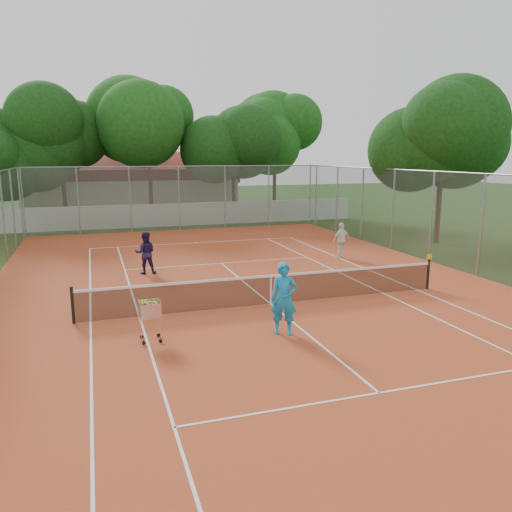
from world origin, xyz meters
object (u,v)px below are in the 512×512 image
object	(u,v)px
player_far_right	(341,240)
ball_hopper	(150,320)
tennis_net	(271,289)
clubhouse	(131,185)
player_far_left	(145,253)
player_near	(284,299)

from	to	relation	value
player_far_right	ball_hopper	distance (m)	12.49
tennis_net	ball_hopper	size ratio (longest dim) A/B	10.32
clubhouse	player_far_left	bearing A→B (deg)	-93.24
tennis_net	player_far_right	world-z (taller)	player_far_right
clubhouse	ball_hopper	xyz separation A→B (m)	(-2.01, -31.09, -1.60)
tennis_net	ball_hopper	distance (m)	4.53
player_far_left	ball_hopper	world-z (taller)	player_far_left
clubhouse	ball_hopper	bearing A→B (deg)	-93.71
player_near	player_far_right	xyz separation A→B (m)	(6.19, 8.52, -0.15)
tennis_net	player_far_left	world-z (taller)	player_far_left
player_far_right	ball_hopper	bearing A→B (deg)	27.74
tennis_net	player_near	distance (m)	2.74
player_near	ball_hopper	bearing A→B (deg)	-165.29
player_near	player_far_right	world-z (taller)	player_near
clubhouse	player_far_right	size ratio (longest dim) A/B	10.02
tennis_net	player_far_right	bearing A→B (deg)	46.41
ball_hopper	player_far_left	bearing A→B (deg)	100.25
tennis_net	clubhouse	xyz separation A→B (m)	(-2.00, 29.00, 1.69)
player_near	ball_hopper	xyz separation A→B (m)	(-3.43, 0.54, -0.39)
player_far_left	ball_hopper	distance (m)	7.63
clubhouse	player_far_right	bearing A→B (deg)	-71.81
clubhouse	ball_hopper	world-z (taller)	clubhouse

